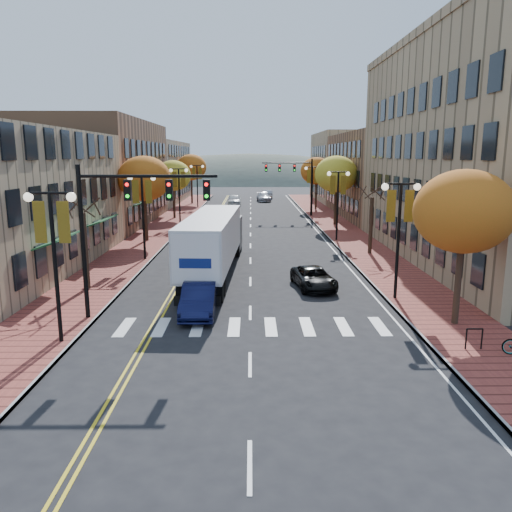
{
  "coord_description": "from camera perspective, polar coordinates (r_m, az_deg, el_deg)",
  "views": [
    {
      "loc": [
        0.04,
        -18.81,
        7.38
      ],
      "look_at": [
        0.31,
        6.82,
        2.2
      ],
      "focal_mm": 35.0,
      "sensor_mm": 36.0,
      "label": 1
    }
  ],
  "objects": [
    {
      "name": "tree_right_b",
      "position": [
        38.23,
        12.99,
        3.42
      ],
      "size": [
        0.28,
        0.28,
        4.2
      ],
      "color": "#382619",
      "rests_on": "sidewalk_right"
    },
    {
      "name": "tree_right_a",
      "position": [
        22.78,
        22.65,
        4.69
      ],
      "size": [
        4.16,
        4.16,
        6.69
      ],
      "color": "#382619",
      "rests_on": "sidewalk_right"
    },
    {
      "name": "lamp_right_c",
      "position": [
        61.34,
        6.46,
        8.47
      ],
      "size": [
        1.96,
        0.36,
        6.05
      ],
      "color": "black",
      "rests_on": "ground"
    },
    {
      "name": "lamp_left_b",
      "position": [
        35.75,
        -12.84,
        6.19
      ],
      "size": [
        1.96,
        0.36,
        6.05
      ],
      "color": "black",
      "rests_on": "ground"
    },
    {
      "name": "tree_left_a",
      "position": [
        28.76,
        -18.91,
        0.53
      ],
      "size": [
        0.28,
        0.28,
        4.2
      ],
      "color": "#382619",
      "rests_on": "sidewalk_left"
    },
    {
      "name": "black_suv",
      "position": [
        28.36,
        6.61,
        -2.5
      ],
      "size": [
        2.51,
        4.49,
        1.18
      ],
      "primitive_type": "imported",
      "rotation": [
        0.0,
        0.0,
        0.13
      ],
      "color": "black",
      "rests_on": "ground"
    },
    {
      "name": "car_far_white",
      "position": [
        75.13,
        -2.54,
        6.41
      ],
      "size": [
        2.12,
        4.89,
        1.64
      ],
      "primitive_type": "imported",
      "rotation": [
        0.0,
        0.0,
        0.04
      ],
      "color": "silver",
      "rests_on": "ground"
    },
    {
      "name": "sidewalk_left",
      "position": [
        52.61,
        -10.5,
        3.26
      ],
      "size": [
        4.0,
        85.0,
        0.15
      ],
      "primitive_type": "cube",
      "color": "brown",
      "rests_on": "ground"
    },
    {
      "name": "lamp_left_d",
      "position": [
        71.28,
        -6.74,
        8.87
      ],
      "size": [
        1.96,
        0.36,
        6.05
      ],
      "color": "black",
      "rests_on": "ground"
    },
    {
      "name": "lamp_right_b",
      "position": [
        43.57,
        9.34,
        7.22
      ],
      "size": [
        1.96,
        0.36,
        6.05
      ],
      "color": "black",
      "rests_on": "ground"
    },
    {
      "name": "lamp_left_a",
      "position": [
        20.5,
        -22.18,
        1.92
      ],
      "size": [
        1.96,
        0.36,
        6.05
      ],
      "color": "black",
      "rests_on": "ground"
    },
    {
      "name": "ground",
      "position": [
        20.21,
        -0.68,
        -10.0
      ],
      "size": [
        200.0,
        200.0,
        0.0
      ],
      "primitive_type": "plane",
      "color": "black",
      "rests_on": "ground"
    },
    {
      "name": "building_left_mid",
      "position": [
        57.43,
        -18.08,
        9.0
      ],
      "size": [
        12.0,
        24.0,
        11.0
      ],
      "primitive_type": "cube",
      "color": "brown",
      "rests_on": "ground"
    },
    {
      "name": "traffic_mast_near",
      "position": [
        22.63,
        -14.75,
        4.82
      ],
      "size": [
        6.1,
        0.35,
        7.0
      ],
      "color": "black",
      "rests_on": "ground"
    },
    {
      "name": "tree_left_b",
      "position": [
        43.8,
        -12.65,
        8.62
      ],
      "size": [
        4.48,
        4.48,
        7.21
      ],
      "color": "#382619",
      "rests_on": "sidewalk_left"
    },
    {
      "name": "building_right_mid",
      "position": [
        63.6,
        16.48,
        8.82
      ],
      "size": [
        15.0,
        24.0,
        10.0
      ],
      "primitive_type": "cube",
      "color": "brown",
      "rests_on": "ground"
    },
    {
      "name": "tree_left_d",
      "position": [
        77.36,
        -7.42,
        10.02
      ],
      "size": [
        4.61,
        4.61,
        7.42
      ],
      "color": "#382619",
      "rests_on": "sidewalk_left"
    },
    {
      "name": "semi_truck",
      "position": [
        31.36,
        -4.77,
        2.0
      ],
      "size": [
        3.23,
        15.6,
        3.87
      ],
      "rotation": [
        0.0,
        0.0,
        -0.05
      ],
      "color": "black",
      "rests_on": "ground"
    },
    {
      "name": "lamp_right_a",
      "position": [
        26.09,
        16.07,
        4.19
      ],
      "size": [
        1.96,
        0.36,
        6.05
      ],
      "color": "black",
      "rests_on": "ground"
    },
    {
      "name": "traffic_mast_far",
      "position": [
        61.1,
        4.57,
        9.09
      ],
      "size": [
        6.1,
        0.34,
        7.0
      ],
      "color": "black",
      "rests_on": "ground"
    },
    {
      "name": "lamp_left_c",
      "position": [
        53.44,
        -8.79,
        7.99
      ],
      "size": [
        1.96,
        0.36,
        6.05
      ],
      "color": "black",
      "rests_on": "ground"
    },
    {
      "name": "sidewalk_right",
      "position": [
        52.6,
        9.24,
        3.3
      ],
      "size": [
        4.0,
        85.0,
        0.15
      ],
      "primitive_type": "cube",
      "color": "brown",
      "rests_on": "ground"
    },
    {
      "name": "tree_right_c",
      "position": [
        53.6,
        9.15,
        9.22
      ],
      "size": [
        4.48,
        4.48,
        7.21
      ],
      "color": "#382619",
      "rests_on": "sidewalk_right"
    },
    {
      "name": "navy_sedan",
      "position": [
        23.75,
        -6.52,
        -4.89
      ],
      "size": [
        1.65,
        4.5,
        1.47
      ],
      "primitive_type": "imported",
      "rotation": [
        0.0,
        0.0,
        0.02
      ],
      "color": "black",
      "rests_on": "ground"
    },
    {
      "name": "car_far_oncoming",
      "position": [
        88.12,
        1.37,
        7.09
      ],
      "size": [
        1.5,
        4.31,
        1.42
      ],
      "primitive_type": "imported",
      "rotation": [
        0.0,
        0.0,
        3.14
      ],
      "color": "#B0B1B8",
      "rests_on": "ground"
    },
    {
      "name": "tree_right_d",
      "position": [
        69.42,
        6.92,
        9.62
      ],
      "size": [
        4.35,
        4.35,
        7.0
      ],
      "color": "#382619",
      "rests_on": "sidewalk_right"
    },
    {
      "name": "building_right_far",
      "position": [
        84.86,
        12.16,
        9.91
      ],
      "size": [
        15.0,
        20.0,
        11.0
      ],
      "primitive_type": "cube",
      "color": "#9E8966",
      "rests_on": "ground"
    },
    {
      "name": "tree_left_c",
      "position": [
        59.55,
        -9.44,
        9.04
      ],
      "size": [
        4.16,
        4.16,
        6.69
      ],
      "color": "#382619",
      "rests_on": "sidewalk_left"
    },
    {
      "name": "car_far_silver",
      "position": [
        81.8,
        0.89,
        6.76
      ],
      "size": [
        2.49,
        5.12,
        1.44
      ],
      "primitive_type": "imported",
      "rotation": [
        0.0,
        0.0,
        0.1
      ],
      "color": "#A6A6AE",
      "rests_on": "ground"
    },
    {
      "name": "building_left_far",
      "position": [
        81.65,
        -12.81,
        9.31
      ],
      "size": [
        12.0,
        26.0,
        9.5
      ],
      "primitive_type": "cube",
      "color": "#9E8966",
      "rests_on": "ground"
    }
  ]
}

